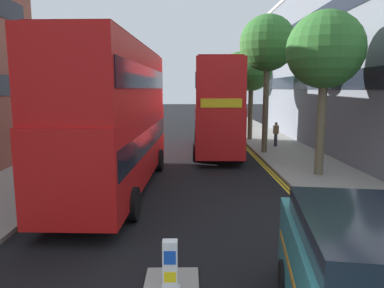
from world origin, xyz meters
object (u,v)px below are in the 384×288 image
(double_decker_bus_away, at_px, (116,114))
(double_decker_bus_oncoming, at_px, (216,104))
(keep_left_bollard, at_px, (170,271))
(pedestrian_far, at_px, (276,134))

(double_decker_bus_away, relative_size, double_decker_bus_oncoming, 1.00)
(double_decker_bus_away, bearing_deg, keep_left_bollard, -72.25)
(double_decker_bus_oncoming, bearing_deg, double_decker_bus_away, -117.32)
(keep_left_bollard, relative_size, pedestrian_far, 0.69)
(double_decker_bus_oncoming, bearing_deg, keep_left_bollard, -97.36)
(keep_left_bollard, distance_m, double_decker_bus_away, 8.35)
(double_decker_bus_away, xyz_separation_m, pedestrian_far, (8.68, 9.84, -2.04))
(keep_left_bollard, bearing_deg, pedestrian_far, 70.34)
(double_decker_bus_away, relative_size, pedestrian_far, 6.72)
(double_decker_bus_away, height_order, double_decker_bus_oncoming, same)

